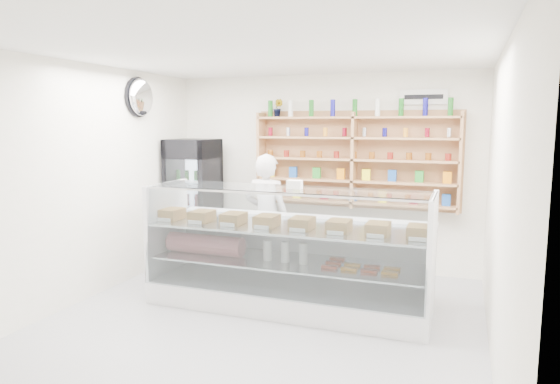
% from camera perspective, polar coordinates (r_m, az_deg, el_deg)
% --- Properties ---
extents(room, '(5.00, 5.00, 5.00)m').
position_cam_1_polar(room, '(4.99, -2.85, -0.20)').
color(room, '#99999E').
rests_on(room, ground).
extents(display_counter, '(3.19, 0.95, 1.39)m').
position_cam_1_polar(display_counter, '(5.77, 0.84, -9.52)').
color(display_counter, white).
rests_on(display_counter, floor).
extents(shop_worker, '(0.64, 0.43, 1.70)m').
position_cam_1_polar(shop_worker, '(6.68, -1.54, -2.90)').
color(shop_worker, silver).
rests_on(shop_worker, floor).
extents(drinks_cooler, '(0.68, 0.66, 1.87)m').
position_cam_1_polar(drinks_cooler, '(7.62, -9.85, -1.04)').
color(drinks_cooler, black).
rests_on(drinks_cooler, floor).
extents(wall_shelving, '(2.84, 0.28, 1.33)m').
position_cam_1_polar(wall_shelving, '(7.05, 8.43, 3.66)').
color(wall_shelving, tan).
rests_on(wall_shelving, back_wall).
extents(potted_plant, '(0.14, 0.12, 0.26)m').
position_cam_1_polar(potted_plant, '(7.35, -0.23, 9.59)').
color(potted_plant, '#1E6626').
rests_on(potted_plant, wall_shelving).
extents(security_mirror, '(0.15, 0.50, 0.50)m').
position_cam_1_polar(security_mirror, '(7.08, -15.57, 10.41)').
color(security_mirror, silver).
rests_on(security_mirror, left_wall).
extents(wall_sign, '(0.62, 0.03, 0.20)m').
position_cam_1_polar(wall_sign, '(7.04, 16.10, 10.40)').
color(wall_sign, white).
rests_on(wall_sign, back_wall).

